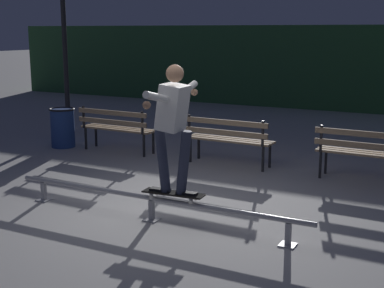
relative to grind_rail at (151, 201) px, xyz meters
The scene contains 10 objects.
ground_plane 0.37m from the grind_rail, 90.00° to the left, with size 90.00×90.00×0.00m, color #ADAAA8.
hedge_backdrop 11.13m from the grind_rail, 90.00° to the left, with size 24.00×1.20×2.50m, color #2D5B33.
grind_rail is the anchor object (origin of this frame).
skateboard 0.35m from the grind_rail, ahead, with size 0.79×0.26×0.09m.
skateboarder 1.13m from the grind_rail, ahead, with size 0.63×1.41×1.56m.
park_bench_leftmost 4.03m from the grind_rail, 131.49° to the left, with size 1.61×0.46×0.88m.
park_bench_left_center 3.04m from the grind_rail, 95.47° to the left, with size 1.61×0.46×0.88m.
park_bench_right_center 3.67m from the grind_rail, 55.28° to the left, with size 1.61×0.46×0.88m.
lamp_post_left 6.71m from the grind_rail, 139.29° to the left, with size 0.32×0.32×3.90m.
trash_can 4.89m from the grind_rail, 143.36° to the left, with size 0.52×0.52×0.80m.
Camera 1 is at (3.45, -5.82, 2.35)m, focal length 50.76 mm.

